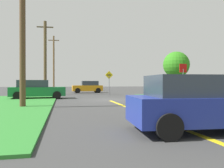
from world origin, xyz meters
name	(u,v)px	position (x,y,z in m)	size (l,w,h in m)	color
ground_plane	(108,100)	(0.00, 0.00, 0.00)	(120.00, 120.00, 0.00)	#3C3C3C
lane_stripe_center	(139,112)	(0.00, -8.00, 0.01)	(0.20, 14.00, 0.01)	yellow
stop_sign	(183,75)	(5.77, -1.72, 2.00)	(0.68, 0.14, 2.90)	#9EA0A8
car_approaching_junction	(88,87)	(-0.29, 12.84, 0.80)	(4.05, 2.03, 1.62)	orange
parked_car_near_building	(36,89)	(-5.84, 2.35, 0.81)	(4.75, 2.54, 1.62)	#196B33
car_behind_on_main_road	(201,104)	(0.31, -12.54, 0.81)	(4.34, 2.29, 1.62)	navy
car_on_crossroad	(179,88)	(9.52, 6.07, 0.80)	(2.21, 4.00, 1.62)	white
utility_pole_near	(22,25)	(-5.80, -4.81, 4.66)	(1.80, 0.34, 9.12)	brown
utility_pole_mid	(45,57)	(-5.54, 8.47, 4.24)	(1.80, 0.34, 8.30)	brown
utility_pole_far	(54,63)	(-5.12, 21.76, 4.78)	(1.80, 0.27, 9.28)	brown
direction_sign	(109,80)	(1.39, 6.51, 1.68)	(0.90, 0.10, 2.69)	slate
oak_tree_left	(176,65)	(13.17, 13.68, 4.09)	(3.95, 3.95, 6.08)	brown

